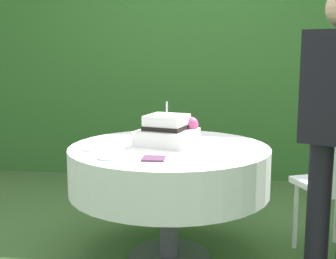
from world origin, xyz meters
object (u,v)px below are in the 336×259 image
object	(u,v)px
cake_table	(169,169)
wedding_cake	(168,131)
napkin_stack	(154,158)
serving_plate_far	(92,149)
serving_plate_near	(111,157)

from	to	relation	value
cake_table	wedding_cake	bearing A→B (deg)	103.35
cake_table	wedding_cake	world-z (taller)	wedding_cake
napkin_stack	serving_plate_far	bearing A→B (deg)	155.10
cake_table	serving_plate_far	size ratio (longest dim) A/B	9.65
cake_table	serving_plate_near	size ratio (longest dim) A/B	8.79
cake_table	serving_plate_near	xyz separation A→B (m)	(-0.27, -0.36, 0.14)
wedding_cake	serving_plate_far	distance (m)	0.49
wedding_cake	serving_plate_near	size ratio (longest dim) A/B	2.90
napkin_stack	serving_plate_near	bearing A→B (deg)	-176.99
serving_plate_near	napkin_stack	bearing A→B (deg)	3.01
cake_table	napkin_stack	bearing A→B (deg)	-96.16
serving_plate_far	napkin_stack	xyz separation A→B (m)	(0.40, -0.19, -0.00)
cake_table	napkin_stack	xyz separation A→B (m)	(-0.04, -0.35, 0.14)
cake_table	serving_plate_far	xyz separation A→B (m)	(-0.44, -0.16, 0.14)
cake_table	napkin_stack	distance (m)	0.38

